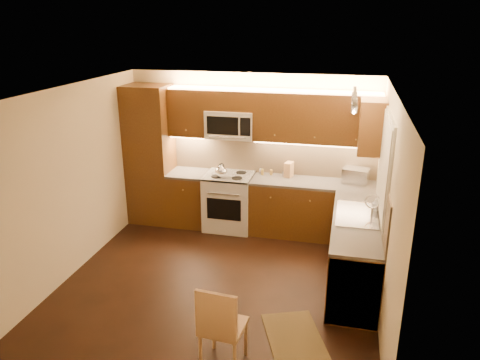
% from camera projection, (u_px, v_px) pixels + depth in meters
% --- Properties ---
extents(floor, '(4.00, 4.00, 0.01)m').
position_uv_depth(floor, '(219.00, 282.00, 6.12)').
color(floor, black).
rests_on(floor, ground).
extents(ceiling, '(4.00, 4.00, 0.01)m').
position_uv_depth(ceiling, '(216.00, 92.00, 5.30)').
color(ceiling, beige).
rests_on(ceiling, ground).
extents(wall_back, '(4.00, 0.01, 2.50)m').
position_uv_depth(wall_back, '(252.00, 151.00, 7.55)').
color(wall_back, beige).
rests_on(wall_back, ground).
extents(wall_front, '(4.00, 0.01, 2.50)m').
position_uv_depth(wall_front, '(152.00, 277.00, 3.87)').
color(wall_front, beige).
rests_on(wall_front, ground).
extents(wall_left, '(0.01, 4.00, 2.50)m').
position_uv_depth(wall_left, '(73.00, 181.00, 6.15)').
color(wall_left, beige).
rests_on(wall_left, ground).
extents(wall_right, '(0.01, 4.00, 2.50)m').
position_uv_depth(wall_right, '(387.00, 208.00, 5.28)').
color(wall_right, beige).
rests_on(wall_right, ground).
extents(pantry, '(0.70, 0.60, 2.30)m').
position_uv_depth(pantry, '(150.00, 155.00, 7.66)').
color(pantry, '#42240E').
rests_on(pantry, floor).
extents(base_cab_back_left, '(0.62, 0.60, 0.86)m').
position_uv_depth(base_cab_back_left, '(190.00, 199.00, 7.76)').
color(base_cab_back_left, '#42240E').
rests_on(base_cab_back_left, floor).
extents(counter_back_left, '(0.62, 0.60, 0.04)m').
position_uv_depth(counter_back_left, '(189.00, 173.00, 7.61)').
color(counter_back_left, '#33302E').
rests_on(counter_back_left, base_cab_back_left).
extents(base_cab_back_right, '(1.92, 0.60, 0.86)m').
position_uv_depth(base_cab_back_right, '(311.00, 210.00, 7.32)').
color(base_cab_back_right, '#42240E').
rests_on(base_cab_back_right, floor).
extents(counter_back_right, '(1.92, 0.60, 0.04)m').
position_uv_depth(counter_back_right, '(313.00, 183.00, 7.17)').
color(counter_back_right, '#33302E').
rests_on(counter_back_right, base_cab_back_right).
extents(base_cab_right, '(0.60, 2.00, 0.86)m').
position_uv_depth(base_cab_right, '(354.00, 253.00, 5.98)').
color(base_cab_right, '#42240E').
rests_on(base_cab_right, floor).
extents(counter_right, '(0.60, 2.00, 0.04)m').
position_uv_depth(counter_right, '(357.00, 221.00, 5.83)').
color(counter_right, '#33302E').
rests_on(counter_right, base_cab_right).
extents(dishwasher, '(0.58, 0.60, 0.84)m').
position_uv_depth(dishwasher, '(354.00, 281.00, 5.34)').
color(dishwasher, silver).
rests_on(dishwasher, floor).
extents(backsplash_back, '(3.30, 0.02, 0.60)m').
position_uv_depth(backsplash_back, '(273.00, 155.00, 7.48)').
color(backsplash_back, tan).
rests_on(backsplash_back, wall_back).
extents(backsplash_right, '(0.02, 2.00, 0.60)m').
position_uv_depth(backsplash_right, '(383.00, 199.00, 5.66)').
color(backsplash_right, tan).
rests_on(backsplash_right, wall_right).
extents(upper_cab_back_left, '(0.62, 0.35, 0.75)m').
position_uv_depth(upper_cab_back_left, '(189.00, 112.00, 7.40)').
color(upper_cab_back_left, '#42240E').
rests_on(upper_cab_back_left, wall_back).
extents(upper_cab_back_right, '(1.92, 0.35, 0.75)m').
position_uv_depth(upper_cab_back_right, '(317.00, 118.00, 6.95)').
color(upper_cab_back_right, '#42240E').
rests_on(upper_cab_back_right, wall_back).
extents(upper_cab_bridge, '(0.76, 0.35, 0.31)m').
position_uv_depth(upper_cab_bridge, '(231.00, 100.00, 7.17)').
color(upper_cab_bridge, '#42240E').
rests_on(upper_cab_bridge, wall_back).
extents(upper_cab_right_corner, '(0.35, 0.50, 0.75)m').
position_uv_depth(upper_cab_right_corner, '(372.00, 127.00, 6.39)').
color(upper_cab_right_corner, '#42240E').
rests_on(upper_cab_right_corner, wall_right).
extents(stove, '(0.76, 0.65, 0.92)m').
position_uv_depth(stove, '(229.00, 201.00, 7.58)').
color(stove, silver).
rests_on(stove, floor).
extents(microwave, '(0.76, 0.38, 0.44)m').
position_uv_depth(microwave, '(231.00, 124.00, 7.28)').
color(microwave, silver).
rests_on(microwave, wall_back).
extents(window_frame, '(0.03, 1.44, 1.24)m').
position_uv_depth(window_frame, '(386.00, 164.00, 5.67)').
color(window_frame, silver).
rests_on(window_frame, wall_right).
extents(window_blinds, '(0.02, 1.36, 1.16)m').
position_uv_depth(window_blinds, '(384.00, 164.00, 5.67)').
color(window_blinds, silver).
rests_on(window_blinds, wall_right).
extents(sink, '(0.52, 0.86, 0.15)m').
position_uv_depth(sink, '(357.00, 209.00, 5.94)').
color(sink, silver).
rests_on(sink, counter_right).
extents(faucet, '(0.20, 0.04, 0.30)m').
position_uv_depth(faucet, '(372.00, 205.00, 5.87)').
color(faucet, silver).
rests_on(faucet, counter_right).
extents(track_light_bar, '(0.04, 1.20, 0.03)m').
position_uv_depth(track_light_bar, '(355.00, 95.00, 5.34)').
color(track_light_bar, silver).
rests_on(track_light_bar, ceiling).
extents(kettle, '(0.26, 0.26, 0.23)m').
position_uv_depth(kettle, '(221.00, 170.00, 7.28)').
color(kettle, silver).
rests_on(kettle, stove).
extents(toaster_oven, '(0.43, 0.36, 0.23)m').
position_uv_depth(toaster_oven, '(356.00, 175.00, 7.10)').
color(toaster_oven, silver).
rests_on(toaster_oven, counter_back_right).
extents(knife_block, '(0.15, 0.19, 0.24)m').
position_uv_depth(knife_block, '(289.00, 169.00, 7.36)').
color(knife_block, '#A6784B').
rests_on(knife_block, counter_back_right).
extents(spice_jar_a, '(0.06, 0.06, 0.10)m').
position_uv_depth(spice_jar_a, '(261.00, 171.00, 7.53)').
color(spice_jar_a, silver).
rests_on(spice_jar_a, counter_back_right).
extents(spice_jar_b, '(0.05, 0.05, 0.10)m').
position_uv_depth(spice_jar_b, '(262.00, 172.00, 7.46)').
color(spice_jar_b, olive).
rests_on(spice_jar_b, counter_back_right).
extents(spice_jar_c, '(0.06, 0.06, 0.09)m').
position_uv_depth(spice_jar_c, '(284.00, 174.00, 7.38)').
color(spice_jar_c, silver).
rests_on(spice_jar_c, counter_back_right).
extents(spice_jar_d, '(0.05, 0.05, 0.09)m').
position_uv_depth(spice_jar_d, '(271.00, 172.00, 7.47)').
color(spice_jar_d, olive).
rests_on(spice_jar_d, counter_back_right).
extents(soap_bottle, '(0.10, 0.10, 0.17)m').
position_uv_depth(soap_bottle, '(375.00, 205.00, 6.05)').
color(soap_bottle, silver).
rests_on(soap_bottle, counter_right).
extents(rug, '(0.85, 1.01, 0.01)m').
position_uv_depth(rug, '(294.00, 336.00, 5.06)').
color(rug, black).
rests_on(rug, floor).
extents(dining_chair, '(0.44, 0.44, 0.93)m').
position_uv_depth(dining_chair, '(223.00, 324.00, 4.53)').
color(dining_chair, '#A6784B').
rests_on(dining_chair, floor).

